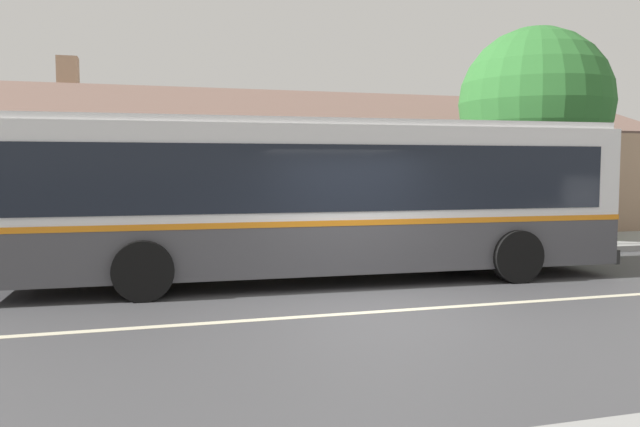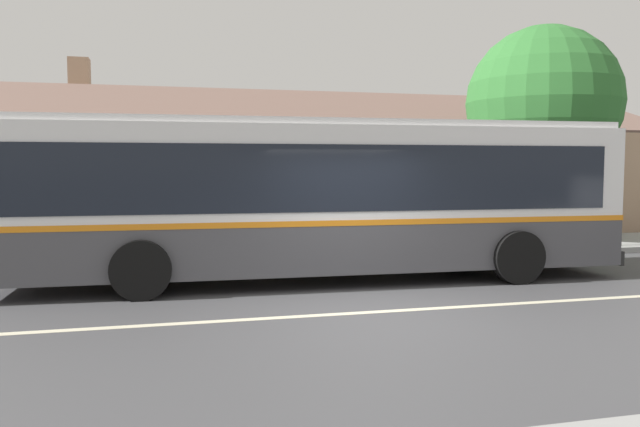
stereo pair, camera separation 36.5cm
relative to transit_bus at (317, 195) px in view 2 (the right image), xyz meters
The scene contains 7 objects.
ground_plane 3.34m from the transit_bus, 85.88° to the right, with size 300.00×300.00×0.00m, color #424244.
sidewalk_far 3.48m from the transit_bus, 86.14° to the left, with size 60.00×3.00×0.15m, color gray.
lane_divider_stripe 3.34m from the transit_bus, 85.88° to the right, with size 60.00×0.16×0.01m, color beige.
community_building 11.09m from the transit_bus, 83.55° to the left, with size 25.90×10.53×6.01m.
transit_bus is the anchor object (origin of this frame).
street_tree_primary 8.56m from the transit_bus, 26.74° to the left, with size 4.21×4.21×6.05m.
bus_stop_sign 7.33m from the transit_bus, 16.58° to the left, with size 0.36×0.07×2.40m.
Camera 2 is at (-3.06, -8.79, 2.20)m, focal length 35.00 mm.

